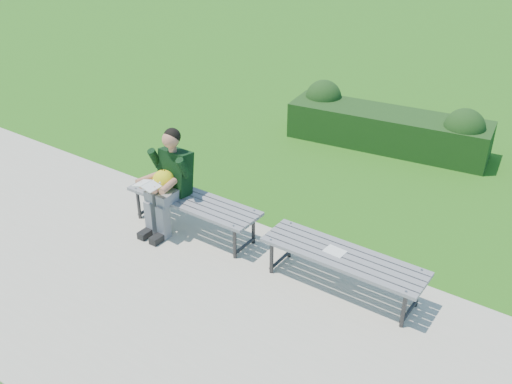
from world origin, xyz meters
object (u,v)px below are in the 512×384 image
paper_sheet (335,251)px  hedge (388,125)px  bench_right (343,259)px  seated_boy (168,178)px  bench_left (193,203)px

paper_sheet → hedge: bearing=105.3°
bench_right → seated_boy: bearing=-177.4°
hedge → seated_boy: (-1.22, -3.95, 0.35)m
bench_left → paper_sheet: bench_left is taller
paper_sheet → seated_boy: bearing=-177.3°
bench_right → bench_left: bearing=-179.8°
hedge → seated_boy: seated_boy is taller
bench_right → paper_sheet: (-0.10, 0.00, 0.06)m
hedge → paper_sheet: bearing=-74.7°
bench_right → paper_sheet: bearing=180.0°
bench_right → seated_boy: size_ratio=1.37×
bench_right → seated_boy: seated_boy is taller
hedge → bench_left: 3.96m
hedge → seated_boy: 4.15m
seated_boy → hedge: bearing=72.9°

